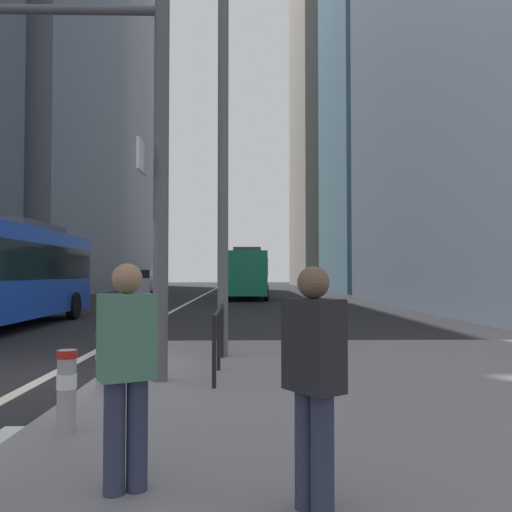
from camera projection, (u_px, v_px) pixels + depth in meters
The scene contains 18 objects.
ground_plane at pixel (183, 306), 28.24m from camera, with size 160.00×160.00×0.00m, color black.
median_island at pixel (410, 390), 7.39m from camera, with size 9.00×10.00×0.15m, color gray.
lane_centre_line at pixel (199, 297), 38.23m from camera, with size 0.20×80.00×0.01m, color beige.
office_tower_left_mid at pixel (24, 38), 46.69m from camera, with size 13.27×22.86×44.61m, color slate.
office_tower_left_far at pixel (100, 127), 71.53m from camera, with size 11.46×19.00×42.79m, color slate.
office_tower_right_mid at pixel (382, 8), 53.28m from camera, with size 10.49×16.47×56.33m, color slate.
office_tower_right_far at pixel (340, 92), 76.74m from camera, with size 12.55×22.63×55.60m, color gray.
city_bus_red_receding at pixel (248, 272), 37.19m from camera, with size 2.84×10.67×3.40m.
car_oncoming_mid at pixel (141, 285), 34.64m from camera, with size 2.07×4.44×1.94m.
car_receding_near at pixel (236, 280), 58.59m from camera, with size 2.05×4.45×1.94m.
car_receding_far at pixel (251, 280), 58.59m from camera, with size 2.06×4.26×1.94m.
traffic_signal_gantry at pixel (18, 106), 7.75m from camera, with size 6.23×0.65×6.00m.
street_lamp_post at pixel (223, 84), 10.12m from camera, with size 5.50×0.32×8.00m.
bollard_left at pixel (67, 386), 5.19m from camera, with size 0.20×0.20×0.79m.
bollard_right at pixel (103, 358), 6.96m from camera, with size 0.20×0.20×0.79m.
pedestrian_railing at pixel (220, 321), 9.18m from camera, with size 0.06×4.01×0.98m.
pedestrian_waiting at pixel (314, 376), 3.46m from camera, with size 0.41×0.45×1.58m.
pedestrian_walking at pixel (126, 365), 3.78m from camera, with size 0.45×0.38×1.61m.
Camera 1 is at (3.19, -8.40, 1.68)m, focal length 37.58 mm.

